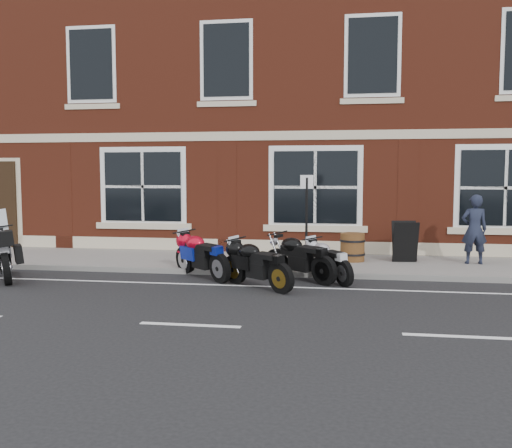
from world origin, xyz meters
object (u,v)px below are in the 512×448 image
object	(u,v)px
moto_sport_black	(257,263)
moto_sport_silver	(328,259)
a_board_sign	(405,241)
barrel_planter	(352,247)
moto_touring_silver	(5,251)
moto_naked_black	(299,256)
moto_sport_red	(202,254)
pedestrian_left	(474,229)
parking_sign	(307,216)

from	to	relation	value
moto_sport_black	moto_sport_silver	world-z (taller)	moto_sport_black
a_board_sign	barrel_planter	distance (m)	1.33
moto_touring_silver	moto_sport_silver	world-z (taller)	moto_touring_silver
moto_sport_silver	moto_naked_black	xyz separation A→B (m)	(-0.62, -0.00, 0.06)
moto_sport_black	moto_naked_black	distance (m)	1.27
moto_sport_red	pedestrian_left	bearing A→B (deg)	-26.61
moto_sport_red	barrel_planter	world-z (taller)	moto_sport_red
pedestrian_left	a_board_sign	distance (m)	1.68
moto_sport_silver	pedestrian_left	world-z (taller)	pedestrian_left
moto_sport_black	parking_sign	distance (m)	2.03
moto_touring_silver	moto_sport_silver	distance (m)	7.20
pedestrian_left	barrel_planter	world-z (taller)	pedestrian_left
moto_sport_red	parking_sign	xyz separation A→B (m)	(2.30, 0.66, 0.84)
pedestrian_left	a_board_sign	bearing A→B (deg)	-6.41
moto_touring_silver	parking_sign	size ratio (longest dim) A/B	0.89
moto_sport_black	pedestrian_left	distance (m)	5.90
moto_sport_red	pedestrian_left	size ratio (longest dim) A/B	0.94
moto_sport_red	moto_sport_silver	world-z (taller)	moto_sport_red
moto_sport_silver	moto_sport_black	bearing A→B (deg)	-178.77
moto_naked_black	pedestrian_left	xyz separation A→B (m)	(4.13, 2.23, 0.44)
a_board_sign	parking_sign	size ratio (longest dim) A/B	0.47
pedestrian_left	a_board_sign	world-z (taller)	pedestrian_left
moto_sport_black	parking_sign	world-z (taller)	parking_sign
moto_sport_silver	barrel_planter	bearing A→B (deg)	41.99
moto_touring_silver	pedestrian_left	distance (m)	11.09
moto_sport_silver	parking_sign	world-z (taller)	parking_sign
moto_naked_black	moto_sport_silver	bearing A→B (deg)	-49.64
pedestrian_left	a_board_sign	xyz separation A→B (m)	(-1.64, 0.09, -0.34)
moto_naked_black	pedestrian_left	size ratio (longest dim) A/B	0.98
moto_touring_silver	moto_sport_black	distance (m)	5.74
barrel_planter	moto_touring_silver	bearing A→B (deg)	-158.70
moto_sport_black	pedestrian_left	world-z (taller)	pedestrian_left
moto_touring_silver	moto_sport_black	xyz separation A→B (m)	(5.74, -0.19, -0.09)
moto_sport_black	a_board_sign	size ratio (longest dim) A/B	1.60
moto_touring_silver	moto_sport_black	size ratio (longest dim) A/B	1.19
moto_sport_silver	parking_sign	distance (m)	1.21
moto_sport_red	pedestrian_left	xyz separation A→B (m)	(6.32, 2.28, 0.43)
a_board_sign	barrel_planter	size ratio (longest dim) A/B	1.44
moto_sport_silver	parking_sign	size ratio (longest dim) A/B	0.73
moto_sport_red	parking_sign	distance (m)	2.53
pedestrian_left	moto_sport_silver	bearing A→B (deg)	29.20
pedestrian_left	barrel_planter	size ratio (longest dim) A/B	2.40
moto_touring_silver	barrel_planter	bearing A→B (deg)	-14.41
moto_sport_red	barrel_planter	xyz separation A→B (m)	(3.36, 2.26, -0.07)
moto_sport_silver	moto_sport_red	bearing A→B (deg)	147.16
moto_touring_silver	a_board_sign	size ratio (longest dim) A/B	1.90
moto_sport_red	moto_sport_silver	bearing A→B (deg)	-45.36
barrel_planter	moto_sport_black	bearing A→B (deg)	-121.55
moto_touring_silver	barrel_planter	size ratio (longest dim) A/B	2.73
moto_sport_red	moto_sport_black	xyz separation A→B (m)	(1.40, -0.94, -0.02)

